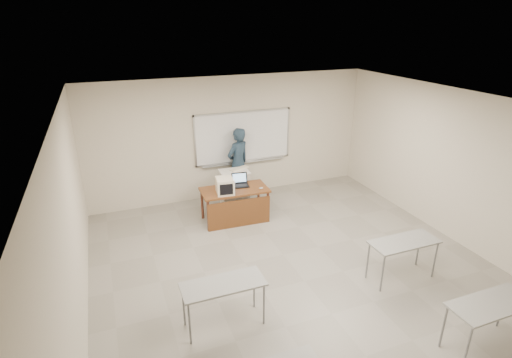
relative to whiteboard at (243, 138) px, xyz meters
name	(u,v)px	position (x,y,z in m)	size (l,w,h in m)	color
floor	(304,281)	(-0.30, -3.97, -1.49)	(7.00, 8.00, 0.01)	gray
whiteboard	(243,138)	(0.00, 0.00, 0.00)	(2.48, 0.10, 1.31)	white
student_desks	(352,297)	(-0.30, -5.32, -0.81)	(4.40, 2.20, 0.73)	gray
instructor_desk	(236,199)	(-0.70, -1.48, -0.93)	(1.47, 0.73, 0.75)	brown
podium	(235,189)	(-0.50, -0.77, -1.01)	(0.67, 0.49, 0.93)	beige
crt_monitor	(225,186)	(-0.95, -1.49, -0.57)	(0.37, 0.41, 0.35)	beige
laptop	(240,183)	(-0.52, -1.21, -0.67)	(0.35, 0.33, 0.26)	black
mouse	(261,188)	(-0.15, -1.57, -0.71)	(0.09, 0.06, 0.04)	#ACB0B4
keyboard	(239,169)	(-0.35, -0.69, -0.53)	(0.47, 0.16, 0.03)	beige
presenter	(238,163)	(-0.22, -0.22, -0.58)	(0.66, 0.43, 1.80)	black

